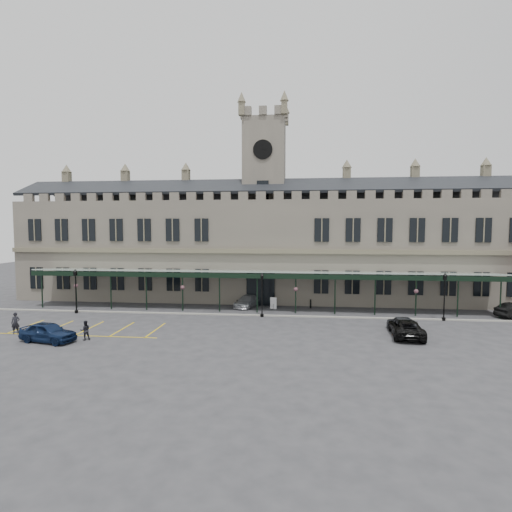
# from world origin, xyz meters

# --- Properties ---
(ground) EXTENTS (140.00, 140.00, 0.00)m
(ground) POSITION_xyz_m (0.00, 0.00, 0.00)
(ground) COLOR #2F2F32
(station_building) EXTENTS (60.00, 10.36, 17.30)m
(station_building) POSITION_xyz_m (0.00, 15.91, 6.47)
(station_building) COLOR #5D574E
(station_building) RESTS_ON ground
(clock_tower) EXTENTS (5.60, 5.60, 24.80)m
(clock_tower) POSITION_xyz_m (0.00, 16.00, 13.11)
(clock_tower) COLOR #5D574E
(clock_tower) RESTS_ON ground
(canopy) EXTENTS (50.00, 4.10, 4.30)m
(canopy) POSITION_xyz_m (0.00, 7.46, 2.40)
(canopy) COLOR #8C9E93
(canopy) RESTS_ON ground
(kerb) EXTENTS (60.00, 0.40, 0.12)m
(kerb) POSITION_xyz_m (0.00, 5.50, 0.06)
(kerb) COLOR gray
(kerb) RESTS_ON ground
(parking_markings) EXTENTS (16.00, 6.00, 0.01)m
(parking_markings) POSITION_xyz_m (-14.00, -1.50, 0.00)
(parking_markings) COLOR gold
(parking_markings) RESTS_ON ground
(tree_behind_left) EXTENTS (6.00, 6.00, 16.00)m
(tree_behind_left) POSITION_xyz_m (-22.00, 25.00, 12.81)
(tree_behind_left) COLOR #332314
(tree_behind_left) RESTS_ON ground
(tree_behind_mid) EXTENTS (6.00, 6.00, 16.00)m
(tree_behind_mid) POSITION_xyz_m (8.00, 25.00, 12.81)
(tree_behind_mid) COLOR #332314
(tree_behind_mid) RESTS_ON ground
(tree_behind_right) EXTENTS (6.00, 6.00, 16.00)m
(tree_behind_right) POSITION_xyz_m (24.00, 25.00, 12.81)
(tree_behind_right) COLOR #332314
(tree_behind_right) RESTS_ON ground
(lamp_post_left) EXTENTS (0.44, 0.44, 4.61)m
(lamp_post_left) POSITION_xyz_m (-18.65, 4.85, 2.73)
(lamp_post_left) COLOR black
(lamp_post_left) RESTS_ON ground
(lamp_post_mid) EXTENTS (0.42, 0.42, 4.40)m
(lamp_post_mid) POSITION_xyz_m (0.69, 5.16, 2.61)
(lamp_post_mid) COLOR black
(lamp_post_mid) RESTS_ON ground
(lamp_post_right) EXTENTS (0.44, 0.44, 4.60)m
(lamp_post_right) POSITION_xyz_m (18.08, 5.37, 2.73)
(lamp_post_right) COLOR black
(lamp_post_right) RESTS_ON ground
(traffic_cone) EXTENTS (0.43, 0.43, 0.68)m
(traffic_cone) POSITION_xyz_m (12.23, -0.46, 0.33)
(traffic_cone) COLOR #E36007
(traffic_cone) RESTS_ON ground
(sign_board) EXTENTS (0.72, 0.28, 1.26)m
(sign_board) POSITION_xyz_m (1.56, 9.22, 0.62)
(sign_board) COLOR black
(sign_board) RESTS_ON ground
(bollard_left) EXTENTS (0.15, 0.15, 0.83)m
(bollard_left) POSITION_xyz_m (-2.50, 9.70, 0.41)
(bollard_left) COLOR black
(bollard_left) RESTS_ON ground
(bollard_right) EXTENTS (0.17, 0.17, 0.98)m
(bollard_right) POSITION_xyz_m (5.63, 9.97, 0.49)
(bollard_right) COLOR black
(bollard_right) RESTS_ON ground
(car_left_a) EXTENTS (4.74, 2.63, 1.53)m
(car_left_a) POSITION_xyz_m (-15.00, -5.33, 0.76)
(car_left_a) COLOR #0D1C3C
(car_left_a) RESTS_ON ground
(car_taxi) EXTENTS (3.04, 4.79, 1.29)m
(car_taxi) POSITION_xyz_m (-1.41, 10.00, 0.65)
(car_taxi) COLOR #A6A8AE
(car_taxi) RESTS_ON ground
(car_van) EXTENTS (2.79, 5.28, 1.42)m
(car_van) POSITION_xyz_m (13.00, -0.84, 0.71)
(car_van) COLOR black
(car_van) RESTS_ON ground
(car_right_a) EXTENTS (2.05, 4.47, 1.48)m
(car_right_a) POSITION_xyz_m (13.00, 0.22, 0.74)
(car_right_a) COLOR #383A3F
(car_right_a) RESTS_ON ground
(person_a) EXTENTS (0.76, 0.62, 1.79)m
(person_a) POSITION_xyz_m (-19.20, -3.35, 0.89)
(person_a) COLOR black
(person_a) RESTS_ON ground
(person_b) EXTENTS (0.95, 0.91, 1.54)m
(person_b) POSITION_xyz_m (-12.40, -4.54, 0.77)
(person_b) COLOR black
(person_b) RESTS_ON ground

